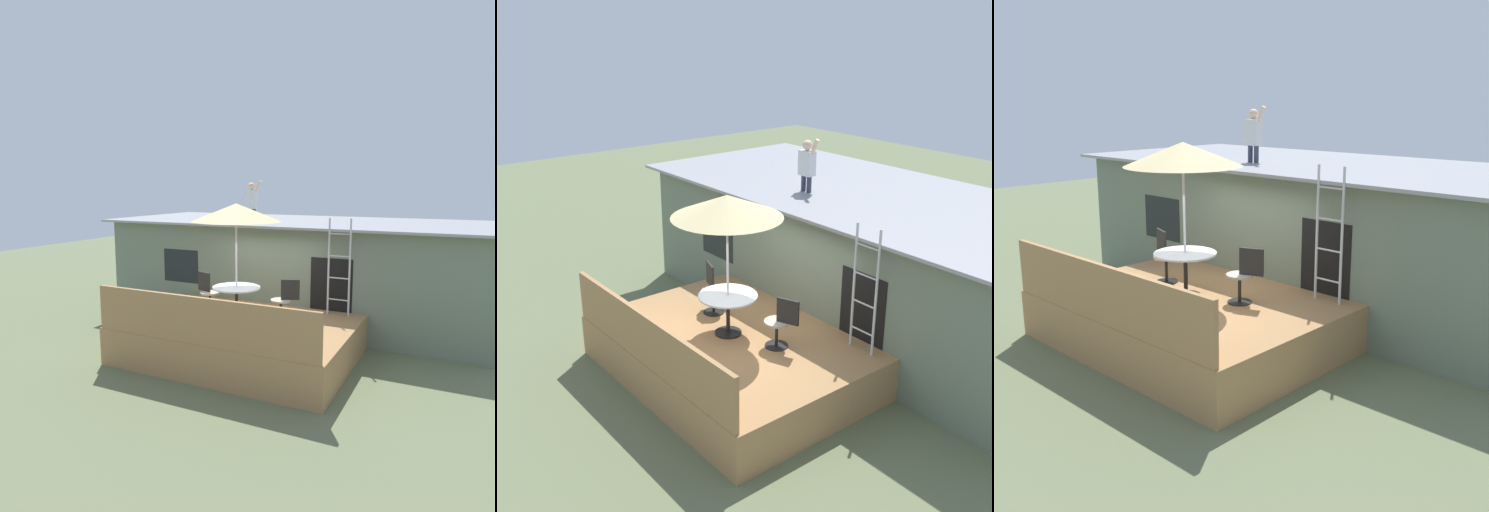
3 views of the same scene
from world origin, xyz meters
The scene contains 10 objects.
ground_plane centered at (0.00, 0.00, 0.00)m, with size 40.00×40.00×0.00m, color #66704C.
house centered at (0.00, 3.60, 1.38)m, with size 10.50×4.50×2.75m.
deck centered at (0.00, 0.00, 0.40)m, with size 4.78×3.61×0.80m, color #A87A4C.
deck_railing centered at (0.00, -1.75, 1.25)m, with size 4.68×0.08×0.90m, color #A87A4C.
patio_table centered at (-0.11, -0.06, 1.39)m, with size 1.04×1.04×0.74m.
patio_umbrella centered at (-0.11, -0.06, 3.15)m, with size 1.90×1.90×2.54m.
step_ladder centered at (1.76, 1.34, 1.90)m, with size 0.52×0.04×2.20m.
person_figure centered at (-1.05, 2.66, 3.36)m, with size 0.47×0.20×1.11m.
patio_chair_left centered at (-1.03, 0.26, 1.26)m, with size 0.60×0.44×0.92m.
patio_chair_right centered at (0.85, 0.33, 1.26)m, with size 0.60×0.44×0.92m.
Camera 2 is at (8.08, -6.17, 6.12)m, focal length 45.07 mm.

